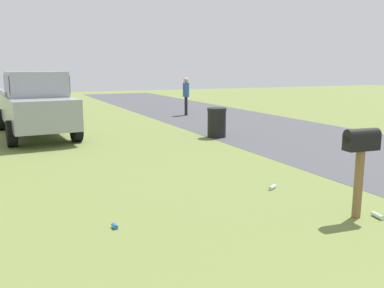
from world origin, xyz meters
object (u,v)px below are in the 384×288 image
Objects in this scene: mailbox at (361,147)px; pedestrian at (186,93)px; trash_bin at (217,122)px; pickup_truck at (35,102)px.

pedestrian reaches higher than mailbox.
trash_bin is at bearing -82.27° from pedestrian.
pickup_truck reaches higher than mailbox.
pedestrian is (6.07, -1.55, 0.55)m from trash_bin.
trash_bin is 0.54× the size of pedestrian.
pickup_truck is 7.65m from pedestrian.
mailbox reaches higher than trash_bin.
pedestrian is at bearing -14.38° from trash_bin.
trash_bin is (-2.61, -5.27, -0.63)m from pickup_truck.
pedestrian is at bearing -7.40° from mailbox.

